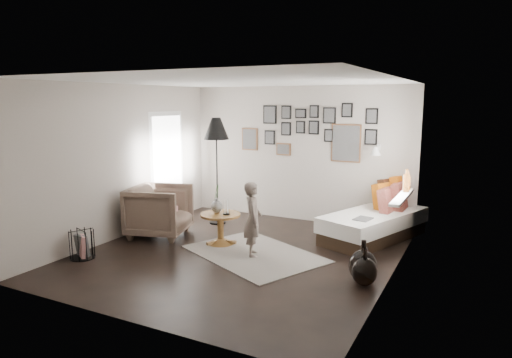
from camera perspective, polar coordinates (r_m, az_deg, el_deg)
The scene contains 23 objects.
ground at distance 7.06m, azimuth -2.23°, elevation -9.42°, with size 4.80×4.80×0.00m, color black.
wall_back at distance 8.90m, azimuth 5.27°, elevation 3.14°, with size 4.50×4.50×0.00m, color #AAA095.
wall_front at distance 4.83m, azimuth -16.34°, elevation -2.81°, with size 4.50×4.50×0.00m, color #AAA095.
wall_left at distance 8.08m, azimuth -16.38°, elevation 2.11°, with size 4.80×4.80×0.00m, color #AAA095.
wall_right at distance 5.99m, azimuth 16.82°, elevation -0.45°, with size 4.80×4.80×0.00m, color #AAA095.
ceiling at distance 6.68m, azimuth -2.38°, elevation 12.16°, with size 4.80×4.80×0.00m, color white.
door_left at distance 9.01m, azimuth -11.01°, elevation 1.47°, with size 0.00×2.14×2.14m.
window_right at distance 7.37m, azimuth 17.98°, elevation -1.57°, with size 0.15×1.32×1.30m.
gallery_wall at distance 8.74m, azimuth 7.03°, elevation 5.91°, with size 2.74×0.03×1.08m.
wall_sconce at distance 8.18m, azimuth 14.74°, elevation 3.43°, with size 0.18×0.36×0.16m.
rug at distance 7.07m, azimuth -0.24°, elevation -9.33°, with size 2.03×1.42×0.01m, color beige.
pedestal_table at distance 7.50m, azimuth -4.45°, elevation -6.38°, with size 0.65×0.65×0.51m.
vase at distance 7.46m, azimuth -4.94°, elevation -3.16°, with size 0.19×0.19×0.47m.
candles at distance 7.35m, azimuth -3.75°, elevation -3.54°, with size 0.11×0.11×0.24m.
daybed at distance 8.07m, azimuth 14.67°, elevation -4.91°, with size 1.56×2.24×1.02m.
magazine_on_daybed at distance 7.42m, azimuth 13.23°, elevation -4.87°, with size 0.23×0.31×0.02m, color black.
armchair at distance 8.07m, azimuth -11.96°, elevation -3.91°, with size 0.94×0.97×0.88m, color brown.
armchair_cushion at distance 8.08m, azimuth -11.58°, elevation -3.60°, with size 0.40×0.40×0.10m, color silver.
floor_lamp at distance 8.54m, azimuth -4.98°, elevation 5.80°, with size 0.47×0.47×2.01m.
magazine_basket at distance 7.32m, azimuth -20.93°, elevation -7.64°, with size 0.45×0.45×0.43m.
demijohn_large at distance 6.16m, azimuth 13.21°, elevation -10.50°, with size 0.37×0.37×0.55m.
demijohn_small at distance 6.05m, azimuth 13.40°, elevation -11.14°, with size 0.32×0.32×0.50m.
child at distance 6.86m, azimuth -0.41°, elevation -5.05°, with size 0.41×0.27×1.13m, color #685A52.
Camera 1 is at (3.26, -5.82, 2.32)m, focal length 32.00 mm.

